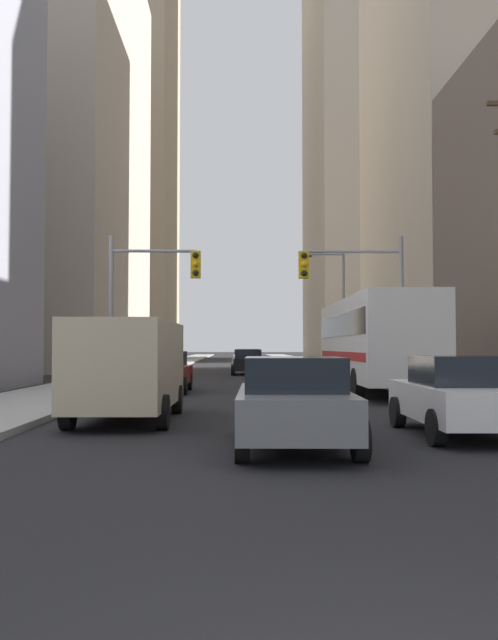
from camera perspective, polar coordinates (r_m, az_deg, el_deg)
sidewalk_left at (r=52.67m, az=-7.76°, el=-4.02°), size 3.61×160.00×0.15m
sidewalk_right at (r=52.89m, az=7.19°, el=-4.02°), size 3.61×160.00×0.15m
city_bus at (r=25.14m, az=10.56°, el=-1.71°), size 2.67×11.53×3.40m
cargo_van_beige at (r=15.47m, az=-10.25°, el=-3.75°), size 2.16×5.24×2.26m
sedan_grey at (r=11.13m, az=3.82°, el=-7.03°), size 1.95×4.26×1.52m
sedan_white at (r=13.31m, az=17.65°, el=-6.15°), size 1.95×4.23×1.52m
sedan_red at (r=24.80m, az=-7.36°, el=-4.40°), size 1.95×4.25×1.52m
sedan_blue at (r=47.58m, az=-0.07°, el=-3.39°), size 1.96×4.27×1.52m
sedan_black at (r=40.29m, az=-0.15°, el=-3.59°), size 1.95×4.26×1.52m
traffic_signal_near_left at (r=26.07m, az=-8.48°, el=2.89°), size 3.55×0.44×6.00m
traffic_signal_near_right at (r=26.29m, az=9.20°, el=2.90°), size 4.10×0.44×6.00m
street_lamp_right at (r=40.75m, az=7.54°, el=1.76°), size 2.54×0.32×7.50m
building_left_mid_office at (r=57.44m, az=-18.95°, el=13.70°), size 17.23×25.79×34.78m
building_left_far_tower at (r=99.78m, az=-12.77°, el=16.35°), size 20.94×23.16×66.96m
building_right_far_highrise at (r=99.87m, az=12.37°, el=16.01°), size 23.52×26.14×65.90m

